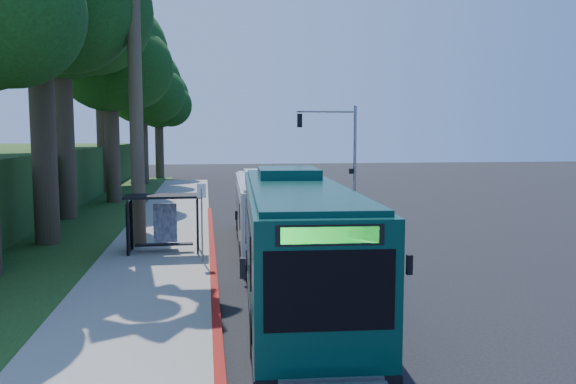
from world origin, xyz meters
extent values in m
plane|color=black|center=(0.00, 0.00, 0.00)|extent=(140.00, 140.00, 0.00)
cube|color=gray|center=(-7.30, 0.00, 0.06)|extent=(4.50, 70.00, 0.12)
cube|color=maroon|center=(-5.00, -4.00, 0.07)|extent=(0.25, 30.00, 0.13)
cube|color=#234719|center=(-13.00, 5.00, 0.03)|extent=(8.00, 70.00, 0.06)
cube|color=black|center=(-7.00, -3.00, 2.50)|extent=(3.20, 1.50, 0.10)
cube|color=black|center=(-8.45, -3.00, 1.20)|extent=(0.06, 1.30, 2.20)
cube|color=navy|center=(-7.00, -2.30, 1.25)|extent=(1.00, 0.12, 1.70)
cube|color=black|center=(-7.00, -3.10, 0.45)|extent=(2.40, 0.40, 0.06)
cube|color=black|center=(-8.40, -2.40, 1.20)|extent=(0.08, 0.08, 2.40)
cube|color=black|center=(-5.60, -2.40, 1.20)|extent=(0.08, 0.08, 2.40)
cube|color=black|center=(-8.40, -3.60, 1.20)|extent=(0.08, 0.08, 2.40)
cube|color=black|center=(-5.60, -3.60, 1.20)|extent=(0.08, 0.08, 2.40)
cylinder|color=gray|center=(-5.40, -5.00, 1.50)|extent=(0.06, 0.06, 3.00)
cube|color=white|center=(-5.40, -5.00, 2.90)|extent=(0.35, 0.04, 0.55)
cylinder|color=gray|center=(4.80, 10.00, 3.50)|extent=(0.20, 0.20, 7.00)
cylinder|color=gray|center=(2.80, 10.00, 6.60)|extent=(4.00, 0.14, 0.14)
cube|color=black|center=(1.00, 10.00, 6.00)|extent=(0.30, 0.30, 0.90)
cube|color=black|center=(4.55, 10.00, 2.60)|extent=(0.25, 0.25, 0.35)
cylinder|color=#4C3F2D|center=(-8.20, -1.50, 6.50)|extent=(0.60, 0.60, 13.00)
cylinder|color=#382B1E|center=(-12.50, 0.00, 5.25)|extent=(1.10, 1.10, 10.50)
sphere|color=black|center=(-10.90, -1.20, 10.50)|extent=(5.60, 5.60, 5.60)
sphere|color=black|center=(-13.90, 1.40, 10.80)|extent=(5.20, 5.20, 5.20)
cylinder|color=#382B1E|center=(-13.50, 8.00, 5.95)|extent=(1.18, 1.18, 11.90)
sphere|color=black|center=(-11.50, 6.50, 11.90)|extent=(7.00, 7.00, 7.00)
sphere|color=black|center=(-15.25, 9.75, 12.24)|extent=(6.50, 6.50, 6.50)
cylinder|color=#382B1E|center=(-12.00, 16.00, 4.90)|extent=(1.06, 1.06, 9.80)
sphere|color=black|center=(-12.00, 16.00, 10.92)|extent=(8.40, 8.40, 8.40)
sphere|color=black|center=(-10.32, 14.74, 9.80)|extent=(5.88, 5.88, 5.88)
sphere|color=black|center=(-13.47, 17.47, 10.08)|extent=(5.46, 5.46, 5.46)
cylinder|color=#382B1E|center=(-14.00, 24.00, 5.60)|extent=(1.14, 1.14, 11.20)
sphere|color=black|center=(-14.00, 24.00, 12.48)|extent=(9.60, 9.60, 9.60)
sphere|color=black|center=(-12.08, 22.56, 11.20)|extent=(6.72, 6.72, 6.72)
sphere|color=black|center=(-15.68, 25.68, 11.52)|extent=(6.24, 6.24, 6.24)
cylinder|color=#382B1E|center=(-11.50, 32.00, 4.55)|extent=(1.02, 1.02, 9.10)
sphere|color=black|center=(-11.50, 32.00, 10.14)|extent=(8.00, 8.00, 8.00)
sphere|color=black|center=(-9.90, 30.80, 9.10)|extent=(5.60, 5.60, 5.60)
sphere|color=black|center=(-12.90, 33.40, 9.36)|extent=(5.20, 5.20, 5.20)
cylinder|color=#382B1E|center=(-10.50, 40.00, 4.20)|extent=(0.98, 0.98, 8.40)
sphere|color=black|center=(-10.50, 40.00, 9.36)|extent=(7.00, 7.00, 7.00)
sphere|color=black|center=(-9.10, 38.95, 8.40)|extent=(4.90, 4.90, 4.90)
sphere|color=black|center=(-11.72, 41.23, 8.64)|extent=(4.55, 4.55, 4.55)
sphere|color=black|center=(-11.56, -7.08, 9.10)|extent=(5.04, 5.04, 5.04)
cube|color=silver|center=(-2.60, -1.74, 1.66)|extent=(2.81, 11.32, 2.67)
cube|color=black|center=(-2.60, -1.74, 0.28)|extent=(2.83, 11.38, 0.33)
cube|color=black|center=(-2.58, -1.27, 1.92)|extent=(2.77, 8.85, 1.03)
cube|color=black|center=(-2.81, -7.31, 1.87)|extent=(2.10, 0.19, 1.31)
cube|color=black|center=(-2.39, 3.83, 1.97)|extent=(1.91, 0.18, 0.94)
cube|color=#19E533|center=(-2.81, -7.32, 2.76)|extent=(1.56, 0.15, 0.26)
cube|color=silver|center=(-2.60, -1.74, 3.04)|extent=(2.60, 10.75, 0.11)
cube|color=silver|center=(-2.53, 0.13, 3.20)|extent=(1.76, 2.40, 0.33)
cylinder|color=black|center=(-3.82, -5.29, 0.47)|extent=(0.32, 0.95, 0.94)
cylinder|color=black|center=(-1.65, -5.37, 0.47)|extent=(0.32, 0.95, 0.94)
cylinder|color=black|center=(-3.52, 2.57, 0.47)|extent=(0.32, 0.95, 0.94)
cylinder|color=black|center=(-1.36, 2.49, 0.47)|extent=(0.32, 0.95, 0.94)
cube|color=#09352E|center=(-2.60, -10.45, 1.95)|extent=(3.57, 13.35, 3.14)
cube|color=black|center=(-2.60, -10.45, 0.33)|extent=(3.61, 13.42, 0.39)
cube|color=black|center=(-2.57, -9.90, 2.26)|extent=(3.47, 10.45, 1.21)
cube|color=black|center=(-2.98, -16.99, 2.20)|extent=(2.47, 0.28, 1.54)
cube|color=black|center=(-2.22, -3.91, 2.31)|extent=(2.25, 0.26, 1.10)
cube|color=#19E533|center=(-2.98, -17.00, 3.25)|extent=(1.83, 0.22, 0.31)
cube|color=#09352E|center=(-2.60, -10.45, 3.58)|extent=(3.31, 12.68, 0.13)
cube|color=#09352E|center=(-2.47, -8.25, 3.77)|extent=(2.12, 2.86, 0.39)
cylinder|color=black|center=(-4.12, -14.60, 0.55)|extent=(0.39, 1.12, 1.10)
cylinder|color=black|center=(-1.58, -14.74, 0.55)|extent=(0.39, 1.12, 1.10)
cylinder|color=black|center=(-3.58, -5.36, 0.55)|extent=(0.39, 1.12, 1.10)
cylinder|color=black|center=(-1.04, -5.51, 0.55)|extent=(0.39, 1.12, 1.10)
imported|color=white|center=(2.14, 8.70, 0.80)|extent=(3.24, 6.03, 1.61)
camera|label=1|loc=(-5.23, -26.95, 5.09)|focal=35.00mm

